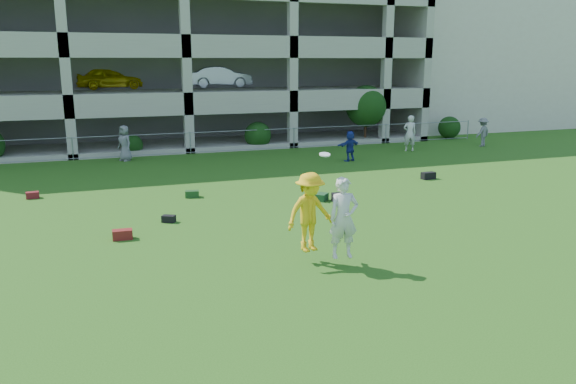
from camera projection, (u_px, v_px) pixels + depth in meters
name	position (u px, v px, depth m)	size (l,w,h in m)	color
ground	(332.00, 277.00, 13.16)	(100.00, 100.00, 0.00)	#235114
stucco_building	(454.00, 60.00, 45.18)	(16.00, 14.00, 10.00)	beige
bystander_c	(125.00, 143.00, 28.28)	(0.88, 0.57, 1.80)	slate
bystander_d	(350.00, 146.00, 28.26)	(1.42, 0.45, 1.53)	navy
bystander_e	(410.00, 133.00, 31.36)	(0.73, 0.48, 2.00)	silver
bystander_f	(483.00, 132.00, 33.10)	(1.09, 0.63, 1.68)	slate
bag_red_a	(122.00, 235.00, 15.94)	(0.55, 0.30, 0.28)	#5B0F17
bag_black_b	(169.00, 219.00, 17.64)	(0.40, 0.25, 0.22)	black
bag_green_c	(322.00, 197.00, 20.35)	(0.50, 0.35, 0.26)	#12331C
crate_d	(337.00, 197.00, 20.24)	(0.35, 0.35, 0.30)	black
bag_black_e	(428.00, 176.00, 24.05)	(0.60, 0.30, 0.30)	black
bag_red_f	(33.00, 195.00, 20.69)	(0.45, 0.28, 0.24)	maroon
bag_green_g	(192.00, 194.00, 20.85)	(0.50, 0.30, 0.25)	#143717
frisbee_contest	(319.00, 214.00, 13.77)	(1.76, 1.31, 2.55)	yellow
parking_garage	(164.00, 44.00, 37.20)	(30.00, 14.00, 12.00)	#9E998C
fence	(190.00, 143.00, 30.45)	(36.06, 0.06, 1.20)	gray
shrub_row	(267.00, 122.00, 32.38)	(34.38, 2.52, 3.50)	#163D11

